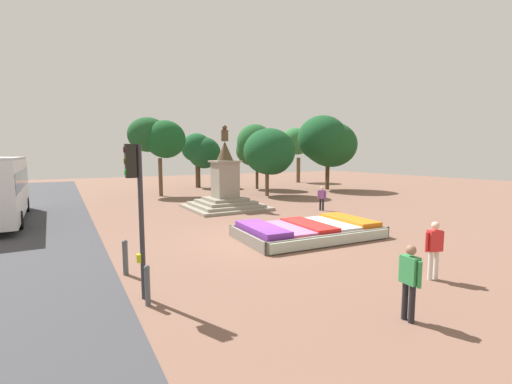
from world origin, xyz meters
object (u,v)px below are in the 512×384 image
flower_planter (309,230)px  kerb_bollard_south (147,284)px  pedestrian_with_handbag (410,277)px  pedestrian_near_planter (434,246)px  kerb_bollard_mid_a (125,256)px  pedestrian_crossing_plaza (322,197)px  statue_monument (225,191)px  traffic_light_near_crossing (136,194)px

flower_planter → kerb_bollard_south: kerb_bollard_south is taller
flower_planter → pedestrian_with_handbag: (-2.86, -7.07, 0.68)m
pedestrian_near_planter → kerb_bollard_mid_a: bearing=147.9°
pedestrian_crossing_plaza → kerb_bollard_mid_a: pedestrian_crossing_plaza is taller
statue_monument → pedestrian_with_handbag: statue_monument is taller
pedestrian_near_planter → flower_planter: bearing=89.3°
pedestrian_near_planter → statue_monument: bearing=89.2°
flower_planter → kerb_bollard_mid_a: kerb_bollard_mid_a is taller
pedestrian_with_handbag → pedestrian_near_planter: 3.06m
flower_planter → pedestrian_with_handbag: pedestrian_with_handbag is taller
traffic_light_near_crossing → pedestrian_with_handbag: size_ratio=2.28×
kerb_bollard_south → kerb_bollard_mid_a: (-0.12, 2.49, 0.04)m
pedestrian_crossing_plaza → kerb_bollard_mid_a: 14.39m
traffic_light_near_crossing → pedestrian_crossing_plaza: bearing=32.8°
pedestrian_with_handbag → pedestrian_crossing_plaza: pedestrian_with_handbag is taller
flower_planter → traffic_light_near_crossing: 8.61m
statue_monument → kerb_bollard_mid_a: (-7.85, -10.09, -0.59)m
pedestrian_crossing_plaza → pedestrian_with_handbag: bearing=-123.2°
statue_monument → flower_planter: bearing=-90.8°
statue_monument → kerb_bollard_south: bearing=-121.6°
pedestrian_near_planter → pedestrian_crossing_plaza: size_ratio=1.10×
flower_planter → pedestrian_near_planter: bearing=-90.7°
statue_monument → traffic_light_near_crossing: size_ratio=1.43×
statue_monument → kerb_bollard_south: (-7.74, -12.58, -0.63)m
flower_planter → kerb_bollard_south: 8.38m
kerb_bollard_mid_a → flower_planter: bearing=7.5°
flower_planter → traffic_light_near_crossing: size_ratio=1.63×
flower_planter → statue_monument: 9.11m
traffic_light_near_crossing → pedestrian_near_planter: (7.63, -2.77, -1.66)m
kerb_bollard_south → statue_monument: bearing=58.4°
flower_planter → pedestrian_with_handbag: bearing=-112.1°
pedestrian_with_handbag → statue_monument: bearing=79.5°
flower_planter → pedestrian_crossing_plaza: 7.45m
traffic_light_near_crossing → kerb_bollard_south: 2.17m
pedestrian_near_planter → pedestrian_crossing_plaza: pedestrian_near_planter is taller
pedestrian_near_planter → kerb_bollard_mid_a: pedestrian_near_planter is taller
kerb_bollard_mid_a → traffic_light_near_crossing: bearing=-89.4°
kerb_bollard_south → pedestrian_crossing_plaza: bearing=34.5°
flower_planter → pedestrian_with_handbag: size_ratio=3.71×
kerb_bollard_south → pedestrian_with_handbag: bearing=-36.9°
flower_planter → statue_monument: (0.13, 9.07, 0.86)m
kerb_bollard_south → kerb_bollard_mid_a: bearing=92.7°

